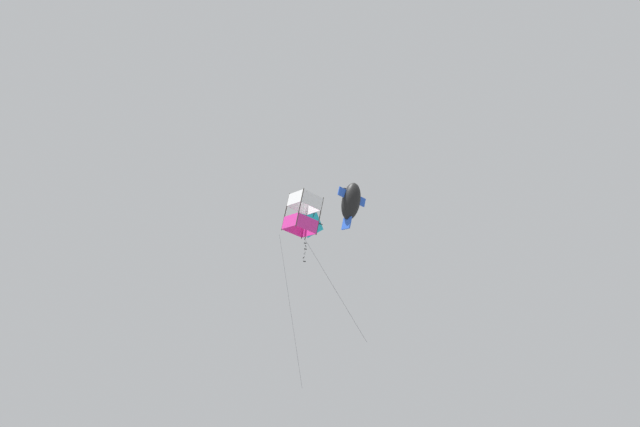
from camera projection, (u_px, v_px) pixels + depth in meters
The scene contains 3 objects.
kite_diamond_near_right at pixel (311, 223), 35.67m from camera, with size 0.98×2.08×3.83m.
kite_fish_near_left at pixel (351, 202), 27.76m from camera, with size 3.09×3.23×7.46m.
kite_box_far_centre at pixel (303, 214), 31.66m from camera, with size 2.28×1.75×10.76m.
Camera 1 is at (23.93, -10.42, 15.73)m, focal length 31.38 mm.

